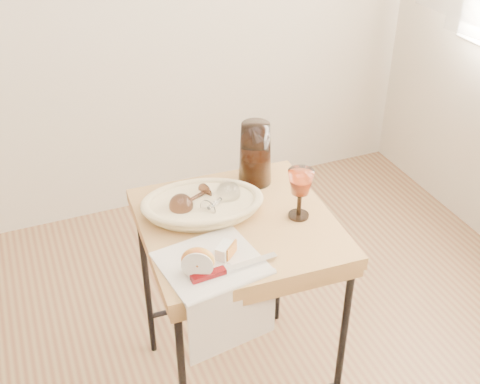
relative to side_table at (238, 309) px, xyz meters
name	(u,v)px	position (x,y,z in m)	size (l,w,h in m)	color
side_table	(238,309)	(0.00, 0.00, 0.00)	(0.59, 0.59, 0.75)	brown
tea_towel	(211,262)	(-0.15, -0.16, 0.38)	(0.27, 0.25, 0.01)	silver
bread_basket	(203,206)	(-0.09, 0.08, 0.40)	(0.34, 0.23, 0.05)	tan
goblet_lying_a	(192,199)	(-0.12, 0.10, 0.42)	(0.12, 0.08, 0.08)	#523223
goblet_lying_b	(220,200)	(-0.04, 0.06, 0.43)	(0.13, 0.08, 0.08)	white
pitcher	(255,153)	(0.14, 0.19, 0.48)	(0.15, 0.23, 0.26)	black
wine_goblet	(300,194)	(0.19, -0.05, 0.46)	(0.08, 0.08, 0.17)	white
apple_half	(198,261)	(-0.19, -0.19, 0.42)	(0.09, 0.05, 0.09)	red
apple_wedge	(224,251)	(-0.10, -0.15, 0.40)	(0.06, 0.03, 0.04)	silver
table_knife	(231,267)	(-0.11, -0.21, 0.39)	(0.25, 0.03, 0.02)	silver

